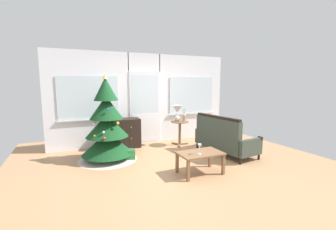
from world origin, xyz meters
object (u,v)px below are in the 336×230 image
object	(u,v)px
dresser_cabinet	(123,133)
coffee_table	(200,156)
christmas_tree	(107,130)
gift_box	(129,155)
wine_glass	(199,147)
table_lamp	(177,111)
side_table	(180,128)
settee_sofa	(223,139)
flower_vase	(184,117)

from	to	relation	value
dresser_cabinet	coffee_table	size ratio (longest dim) A/B	1.09
christmas_tree	gift_box	size ratio (longest dim) A/B	8.40
coffee_table	wine_glass	xyz separation A→B (m)	(-0.07, -0.09, 0.20)
christmas_tree	table_lamp	size ratio (longest dim) A/B	4.39
coffee_table	side_table	bearing A→B (deg)	73.90
coffee_table	dresser_cabinet	bearing A→B (deg)	111.49
settee_sofa	christmas_tree	bearing A→B (deg)	164.55
christmas_tree	dresser_cabinet	xyz separation A→B (m)	(0.54, 0.83, -0.30)
christmas_tree	side_table	distance (m)	2.10
christmas_tree	dresser_cabinet	size ratio (longest dim) A/B	2.10
side_table	gift_box	xyz separation A→B (m)	(-1.61, -0.62, -0.37)
table_lamp	wine_glass	bearing A→B (deg)	-105.50
gift_box	table_lamp	bearing A→B (deg)	23.10
dresser_cabinet	table_lamp	size ratio (longest dim) A/B	2.09
flower_vase	gift_box	bearing A→B (deg)	-161.85
settee_sofa	wine_glass	size ratio (longest dim) A/B	8.54
dresser_cabinet	flower_vase	xyz separation A→B (m)	(1.60, -0.46, 0.40)
flower_vase	wine_glass	bearing A→B (deg)	-110.38
wine_glass	settee_sofa	bearing A→B (deg)	36.47
gift_box	dresser_cabinet	bearing A→B (deg)	84.26
side_table	coffee_table	world-z (taller)	side_table
gift_box	christmas_tree	bearing A→B (deg)	155.74
christmas_tree	dresser_cabinet	bearing A→B (deg)	56.77
coffee_table	settee_sofa	bearing A→B (deg)	35.43
table_lamp	wine_glass	xyz separation A→B (m)	(-0.58, -2.09, -0.40)
settee_sofa	side_table	distance (m)	1.29
flower_vase	dresser_cabinet	bearing A→B (deg)	163.84
wine_glass	christmas_tree	bearing A→B (deg)	130.68
dresser_cabinet	gift_box	xyz separation A→B (m)	(-0.10, -1.02, -0.28)
flower_vase	wine_glass	world-z (taller)	flower_vase
dresser_cabinet	side_table	xyz separation A→B (m)	(1.50, -0.40, 0.09)
settee_sofa	gift_box	bearing A→B (deg)	166.42
dresser_cabinet	settee_sofa	distance (m)	2.60
table_lamp	flower_vase	distance (m)	0.25
settee_sofa	coffee_table	world-z (taller)	settee_sofa
christmas_tree	settee_sofa	size ratio (longest dim) A/B	1.16
settee_sofa	gift_box	world-z (taller)	settee_sofa
flower_vase	wine_glass	xyz separation A→B (m)	(-0.74, -1.99, -0.23)
coffee_table	gift_box	distance (m)	1.72
coffee_table	wine_glass	bearing A→B (deg)	-130.28
side_table	table_lamp	bearing A→B (deg)	146.31
side_table	flower_vase	bearing A→B (deg)	-30.96
christmas_tree	flower_vase	world-z (taller)	christmas_tree
christmas_tree	table_lamp	distance (m)	2.05
side_table	table_lamp	size ratio (longest dim) A/B	1.54
settee_sofa	wine_glass	bearing A→B (deg)	-143.53
dresser_cabinet	flower_vase	distance (m)	1.72
christmas_tree	settee_sofa	distance (m)	2.74
settee_sofa	flower_vase	size ratio (longest dim) A/B	4.76
coffee_table	gift_box	bearing A→B (deg)	127.54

